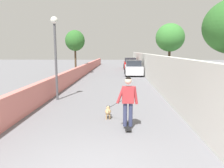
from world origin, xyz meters
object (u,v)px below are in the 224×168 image
at_px(tree_left_far, 75,41).
at_px(lamp_post, 55,44).
at_px(tree_right_mid, 170,38).
at_px(car_far, 130,64).
at_px(skateboard, 128,126).
at_px(person_skateboarder, 128,98).
at_px(car_near, 133,68).
at_px(dog, 108,111).

xyz_separation_m(tree_left_far, lamp_post, (-12.09, -1.56, -0.66)).
xyz_separation_m(tree_right_mid, car_far, (12.54, 2.44, -2.77)).
bearing_deg(car_far, tree_right_mid, -169.01).
bearing_deg(skateboard, lamp_post, 41.46).
bearing_deg(person_skateboarder, skateboard, -7.13).
xyz_separation_m(lamp_post, car_near, (11.40, -4.62, -2.16)).
xyz_separation_m(lamp_post, skateboard, (-3.98, -3.51, -2.81)).
relative_size(skateboard, car_far, 0.20).
distance_m(person_skateboarder, dog, 1.47).
bearing_deg(car_far, lamp_post, 166.08).
xyz_separation_m(person_skateboarder, car_far, (22.60, -1.10, -0.32)).
distance_m(lamp_post, dog, 4.82).
bearing_deg(lamp_post, tree_left_far, 7.35).
bearing_deg(skateboard, tree_right_mid, -19.38).
relative_size(tree_left_far, car_near, 1.15).
relative_size(tree_right_mid, dog, 3.38).
xyz_separation_m(person_skateboarder, dog, (1.04, 0.70, -0.76)).
relative_size(dog, car_far, 0.34).
height_order(tree_left_far, dog, tree_left_far).
relative_size(tree_left_far, person_skateboarder, 2.85).
xyz_separation_m(person_skateboarder, car_near, (15.38, -1.10, -0.32)).
height_order(tree_right_mid, person_skateboarder, tree_right_mid).
distance_m(skateboard, person_skateboarder, 0.97).
relative_size(lamp_post, dog, 3.09).
bearing_deg(dog, car_near, -7.18).
relative_size(person_skateboarder, dog, 1.21).
height_order(person_skateboarder, dog, person_skateboarder).
distance_m(lamp_post, person_skateboarder, 5.62).
distance_m(tree_right_mid, dog, 10.47).
bearing_deg(car_near, lamp_post, 157.96).
bearing_deg(tree_left_far, car_far, -43.36).
bearing_deg(tree_left_far, skateboard, -162.47).
height_order(tree_right_mid, car_far, tree_right_mid).
bearing_deg(dog, lamp_post, 43.77).
bearing_deg(skateboard, tree_left_far, 17.53).
distance_m(tree_left_far, skateboard, 17.20).
distance_m(dog, car_near, 14.46).
height_order(lamp_post, car_near, lamp_post).
xyz_separation_m(tree_right_mid, skateboard, (-10.06, 3.54, -3.41)).
bearing_deg(skateboard, person_skateboarder, 172.87).
xyz_separation_m(lamp_post, dog, (-2.93, -2.81, -2.60)).
relative_size(tree_right_mid, person_skateboarder, 2.80).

